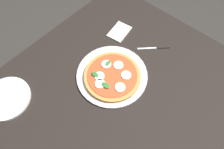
# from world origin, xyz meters

# --- Properties ---
(ground_plane) EXTENTS (6.00, 6.00, 0.00)m
(ground_plane) POSITION_xyz_m (0.00, 0.00, 0.00)
(ground_plane) COLOR #2D2B28
(dining_table) EXTENTS (1.11, 1.02, 0.75)m
(dining_table) POSITION_xyz_m (0.00, 0.00, 0.64)
(dining_table) COLOR black
(dining_table) RESTS_ON ground_plane
(serving_tray) EXTENTS (0.35, 0.35, 0.01)m
(serving_tray) POSITION_xyz_m (-0.01, -0.06, 0.76)
(serving_tray) COLOR silver
(serving_tray) RESTS_ON dining_table
(pizza) EXTENTS (0.27, 0.27, 0.03)m
(pizza) POSITION_xyz_m (0.00, -0.05, 0.77)
(pizza) COLOR #C6843F
(pizza) RESTS_ON serving_tray
(plate_white) EXTENTS (0.22, 0.22, 0.01)m
(plate_white) POSITION_xyz_m (0.40, -0.34, 0.76)
(plate_white) COLOR white
(plate_white) RESTS_ON dining_table
(napkin) EXTENTS (0.14, 0.11, 0.01)m
(napkin) POSITION_xyz_m (-0.25, -0.21, 0.75)
(napkin) COLOR white
(napkin) RESTS_ON dining_table
(knife) EXTENTS (0.13, 0.13, 0.01)m
(knife) POSITION_xyz_m (-0.30, 0.01, 0.75)
(knife) COLOR black
(knife) RESTS_ON dining_table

